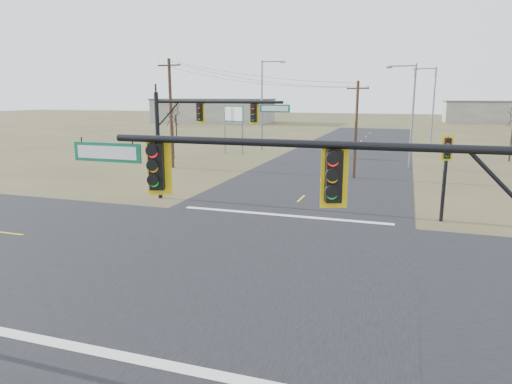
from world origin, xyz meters
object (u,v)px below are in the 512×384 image
at_px(streetlight_a, 410,111).
at_px(streetlight_b, 432,103).
at_px(pedestal_signal_ne, 446,159).
at_px(utility_pole_near, 356,128).
at_px(mast_arm_near, 333,199).
at_px(streetlight_c, 264,100).
at_px(utility_pole_far, 171,112).
at_px(highway_sign, 233,120).
at_px(mast_arm_far, 201,123).
at_px(bare_tree_b, 176,108).
at_px(bare_tree_a, 172,118).

relative_size(streetlight_a, streetlight_b, 0.93).
relative_size(pedestal_signal_ne, utility_pole_near, 0.60).
xyz_separation_m(mast_arm_near, utility_pole_near, (-2.54, 28.42, -0.49)).
bearing_deg(pedestal_signal_ne, streetlight_c, 119.93).
height_order(utility_pole_far, streetlight_a, utility_pole_far).
xyz_separation_m(highway_sign, streetlight_c, (2.24, 4.48, 2.12)).
height_order(mast_arm_far, bare_tree_b, mast_arm_far).
bearing_deg(utility_pole_far, streetlight_c, 76.57).
bearing_deg(mast_arm_near, streetlight_c, 89.44).
bearing_deg(streetlight_b, streetlight_c, -163.55).
relative_size(pedestal_signal_ne, highway_sign, 0.85).
bearing_deg(streetlight_c, pedestal_signal_ne, -41.40).
height_order(streetlight_b, bare_tree_b, streetlight_b).
xyz_separation_m(utility_pole_near, utility_pole_far, (-16.71, 0.22, 1.01)).
height_order(pedestal_signal_ne, bare_tree_b, bare_tree_b).
distance_m(pedestal_signal_ne, highway_sign, 31.78).
bearing_deg(bare_tree_a, streetlight_b, 34.92).
bearing_deg(pedestal_signal_ne, bare_tree_a, 141.32).
bearing_deg(utility_pole_near, bare_tree_b, 142.86).
distance_m(mast_arm_far, streetlight_a, 21.82).
relative_size(highway_sign, bare_tree_a, 1.01).
relative_size(mast_arm_far, utility_pole_far, 0.90).
bearing_deg(utility_pole_near, utility_pole_far, 179.24).
relative_size(utility_pole_far, streetlight_a, 1.05).
relative_size(mast_arm_far, streetlight_c, 0.82).
xyz_separation_m(mast_arm_near, streetlight_a, (1.53, 34.90, 0.68)).
xyz_separation_m(streetlight_c, bare_tree_a, (-6.91, -10.28, -1.75)).
xyz_separation_m(pedestal_signal_ne, utility_pole_near, (-5.93, 11.94, 0.73)).
height_order(pedestal_signal_ne, highway_sign, highway_sign).
height_order(mast_arm_near, utility_pole_near, utility_pole_near).
distance_m(mast_arm_near, bare_tree_a, 41.09).
distance_m(mast_arm_far, bare_tree_b, 37.07).
relative_size(streetlight_c, bare_tree_b, 1.73).
relative_size(mast_arm_near, streetlight_c, 0.96).
relative_size(mast_arm_far, bare_tree_a, 1.63).
bearing_deg(highway_sign, streetlight_a, 3.49).
xyz_separation_m(mast_arm_far, streetlight_a, (12.33, 18.00, 0.32)).
bearing_deg(highway_sign, bare_tree_b, 163.54).
height_order(streetlight_c, bare_tree_b, streetlight_c).
xyz_separation_m(highway_sign, streetlight_b, (21.69, 12.61, 1.74)).
xyz_separation_m(utility_pole_far, bare_tree_a, (-3.06, 5.86, -0.82)).
height_order(pedestal_signal_ne, streetlight_b, streetlight_b).
bearing_deg(highway_sign, mast_arm_far, -54.48).
distance_m(mast_arm_near, utility_pole_near, 28.54).
relative_size(pedestal_signal_ne, streetlight_c, 0.43).
height_order(mast_arm_far, utility_pole_far, utility_pole_far).
xyz_separation_m(mast_arm_near, mast_arm_far, (-10.80, 16.90, 0.36)).
relative_size(streetlight_a, bare_tree_b, 1.51).
distance_m(streetlight_c, bare_tree_a, 12.52).
distance_m(highway_sign, streetlight_c, 5.44).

